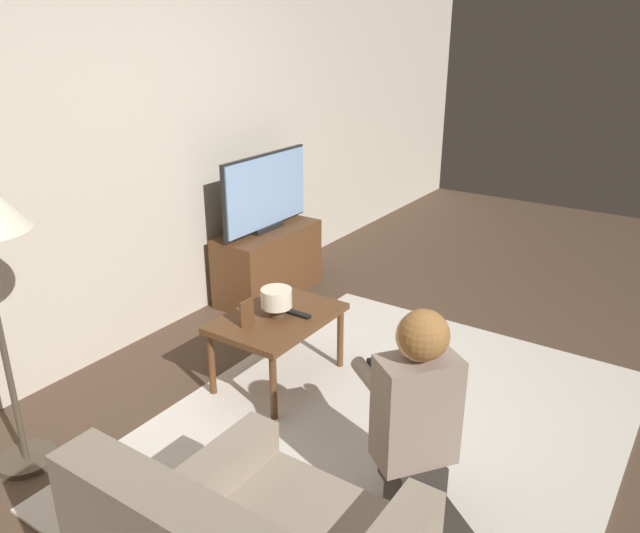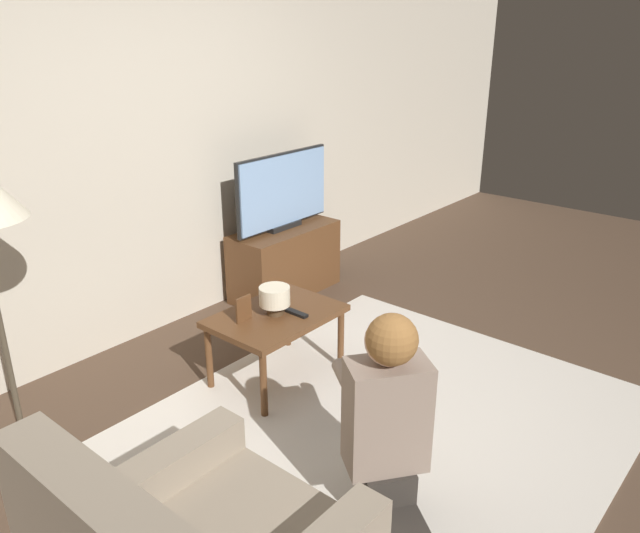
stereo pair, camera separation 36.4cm
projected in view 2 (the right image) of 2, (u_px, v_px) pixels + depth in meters
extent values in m
plane|color=brown|center=(371.00, 439.00, 3.26)|extent=(10.00, 10.00, 0.00)
cube|color=beige|center=(129.00, 146.00, 3.94)|extent=(10.00, 0.06, 2.60)
cube|color=silver|center=(371.00, 437.00, 3.26)|extent=(2.85, 2.22, 0.02)
cube|color=brown|center=(285.00, 261.00, 4.92)|extent=(0.90, 0.40, 0.54)
cube|color=black|center=(284.00, 226.00, 4.82)|extent=(0.32, 0.08, 0.04)
cube|color=black|center=(283.00, 190.00, 4.72)|extent=(0.94, 0.03, 0.56)
cube|color=#8CB2E0|center=(283.00, 190.00, 4.71)|extent=(0.91, 0.04, 0.53)
cube|color=brown|center=(276.00, 316.00, 3.66)|extent=(0.75, 0.53, 0.04)
cylinder|color=brown|center=(264.00, 386.00, 3.37)|extent=(0.04, 0.04, 0.41)
cylinder|color=brown|center=(341.00, 340.00, 3.84)|extent=(0.04, 0.04, 0.41)
cylinder|color=brown|center=(209.00, 358.00, 3.64)|extent=(0.04, 0.04, 0.41)
cylinder|color=brown|center=(288.00, 319.00, 4.11)|extent=(0.04, 0.04, 0.41)
cylinder|color=#4C4233|center=(24.00, 439.00, 3.24)|extent=(0.28, 0.28, 0.03)
cube|color=gray|center=(149.00, 527.00, 2.33)|extent=(0.88, 0.14, 0.55)
cube|color=#332D28|center=(397.00, 530.00, 2.58)|extent=(0.46, 0.51, 0.11)
cube|color=#332D28|center=(384.00, 476.00, 2.71)|extent=(0.32, 0.32, 0.14)
cube|color=gray|center=(387.00, 415.00, 2.59)|extent=(0.39, 0.36, 0.49)
sphere|color=#DBAD8E|center=(390.00, 341.00, 2.46)|extent=(0.21, 0.21, 0.21)
sphere|color=#9E6B38|center=(392.00, 340.00, 2.44)|extent=(0.21, 0.21, 0.21)
cube|color=black|center=(361.00, 365.00, 2.92)|extent=(0.13, 0.11, 0.04)
cylinder|color=gray|center=(391.00, 376.00, 2.83)|extent=(0.24, 0.28, 0.07)
cylinder|color=gray|center=(347.00, 381.00, 2.79)|extent=(0.24, 0.28, 0.07)
cube|color=brown|center=(244.00, 309.00, 3.53)|extent=(0.11, 0.01, 0.15)
cylinder|color=#4C3823|center=(275.00, 309.00, 3.63)|extent=(0.10, 0.10, 0.06)
cylinder|color=#EFE5C6|center=(275.00, 296.00, 3.60)|extent=(0.18, 0.18, 0.11)
cube|color=black|center=(297.00, 313.00, 3.63)|extent=(0.04, 0.15, 0.02)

